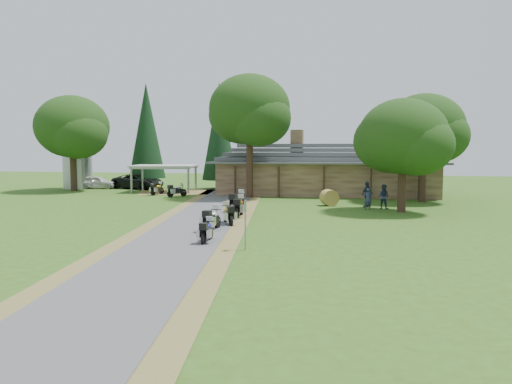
% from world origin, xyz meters
% --- Properties ---
extents(ground, '(120.00, 120.00, 0.00)m').
position_xyz_m(ground, '(0.00, 0.00, 0.00)').
color(ground, '#324F16').
rests_on(ground, ground).
extents(driveway, '(51.95, 51.95, 0.00)m').
position_xyz_m(driveway, '(-0.50, 4.00, 0.00)').
color(driveway, '#4A4A4C').
rests_on(driveway, ground).
extents(lodge, '(21.40, 9.40, 4.90)m').
position_xyz_m(lodge, '(6.00, 24.00, 2.45)').
color(lodge, brown).
rests_on(lodge, ground).
extents(silo, '(3.40, 3.40, 6.31)m').
position_xyz_m(silo, '(-21.21, 25.49, 3.16)').
color(silo, gray).
rests_on(silo, ground).
extents(carport, '(6.68, 4.85, 2.71)m').
position_xyz_m(carport, '(-10.12, 22.91, 1.36)').
color(carport, silver).
rests_on(carport, ground).
extents(car_white_sedan, '(3.18, 5.68, 1.79)m').
position_xyz_m(car_white_sedan, '(-18.94, 25.51, 0.89)').
color(car_white_sedan, silver).
rests_on(car_white_sedan, ground).
extents(car_dark_suv, '(4.25, 6.84, 2.44)m').
position_xyz_m(car_dark_suv, '(-14.48, 26.26, 1.22)').
color(car_dark_suv, black).
rests_on(car_dark_suv, ground).
extents(motorcycle_row_a, '(0.62, 1.68, 1.13)m').
position_xyz_m(motorcycle_row_a, '(1.85, -2.23, 0.57)').
color(motorcycle_row_a, '#221C9A').
rests_on(motorcycle_row_a, ground).
extents(motorcycle_row_b, '(0.81, 1.99, 1.32)m').
position_xyz_m(motorcycle_row_b, '(1.19, 0.97, 0.66)').
color(motorcycle_row_b, '#B3B5BC').
rests_on(motorcycle_row_b, ground).
extents(motorcycle_row_c, '(1.35, 1.91, 1.26)m').
position_xyz_m(motorcycle_row_c, '(1.44, 3.35, 0.63)').
color(motorcycle_row_c, '#C29800').
rests_on(motorcycle_row_c, ground).
extents(motorcycle_row_d, '(0.74, 2.02, 1.36)m').
position_xyz_m(motorcycle_row_d, '(1.37, 6.61, 0.68)').
color(motorcycle_row_d, '#C83F04').
rests_on(motorcycle_row_d, ground).
extents(motorcycle_row_e, '(1.05, 2.23, 1.47)m').
position_xyz_m(motorcycle_row_e, '(0.68, 9.12, 0.73)').
color(motorcycle_row_e, black).
rests_on(motorcycle_row_e, ground).
extents(motorcycle_carport_a, '(0.95, 1.85, 1.21)m').
position_xyz_m(motorcycle_carport_a, '(-9.69, 19.96, 0.60)').
color(motorcycle_carport_a, '#E3C004').
rests_on(motorcycle_carport_a, ground).
extents(motorcycle_carport_b, '(1.55, 1.82, 1.24)m').
position_xyz_m(motorcycle_carport_b, '(-7.17, 18.42, 0.62)').
color(motorcycle_carport_b, slate).
rests_on(motorcycle_carport_b, ground).
extents(person_a, '(0.55, 0.42, 1.86)m').
position_xyz_m(person_a, '(9.56, 11.76, 0.93)').
color(person_a, '#2B3650').
rests_on(person_a, ground).
extents(person_b, '(0.72, 0.64, 2.09)m').
position_xyz_m(person_b, '(10.70, 12.66, 1.05)').
color(person_b, '#2B3650').
rests_on(person_b, ground).
extents(person_c, '(0.77, 0.79, 2.26)m').
position_xyz_m(person_c, '(9.56, 13.57, 1.13)').
color(person_c, '#2B3650').
rests_on(person_c, ground).
extents(hay_bale, '(1.56, 1.50, 1.23)m').
position_xyz_m(hay_bale, '(6.74, 14.00, 0.62)').
color(hay_bale, olive).
rests_on(hay_bale, ground).
extents(sign_post, '(0.39, 0.07, 2.18)m').
position_xyz_m(sign_post, '(4.00, -3.69, 1.09)').
color(sign_post, gray).
rests_on(sign_post, ground).
extents(oak_lodge_left, '(7.16, 7.16, 12.68)m').
position_xyz_m(oak_lodge_left, '(-0.54, 18.98, 6.34)').
color(oak_lodge_left, black).
rests_on(oak_lodge_left, ground).
extents(oak_lodge_right, '(6.50, 6.50, 9.79)m').
position_xyz_m(oak_lodge_right, '(14.12, 18.33, 4.90)').
color(oak_lodge_right, black).
rests_on(oak_lodge_right, ground).
extents(oak_driveway, '(6.08, 6.08, 8.40)m').
position_xyz_m(oak_driveway, '(11.81, 11.04, 4.20)').
color(oak_driveway, black).
rests_on(oak_driveway, ground).
extents(oak_silo, '(7.46, 7.46, 10.66)m').
position_xyz_m(oak_silo, '(-19.81, 22.35, 5.33)').
color(oak_silo, black).
rests_on(oak_silo, ground).
extents(cedar_near, '(3.79, 3.79, 11.49)m').
position_xyz_m(cedar_near, '(-5.73, 27.85, 5.74)').
color(cedar_near, black).
rests_on(cedar_near, ground).
extents(cedar_far, '(4.04, 4.04, 11.67)m').
position_xyz_m(cedar_far, '(-14.28, 28.35, 5.83)').
color(cedar_far, black).
rests_on(cedar_far, ground).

